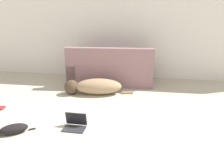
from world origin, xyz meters
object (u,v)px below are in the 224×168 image
object	(u,v)px
couch	(111,70)
dog	(94,87)
laptop_open	(75,123)
cat	(12,129)

from	to	relation	value
couch	dog	world-z (taller)	couch
dog	laptop_open	size ratio (longest dim) A/B	4.18
cat	laptop_open	world-z (taller)	laptop_open
couch	laptop_open	distance (m)	2.10
couch	dog	bearing A→B (deg)	69.34
laptop_open	couch	bearing A→B (deg)	86.29
cat	laptop_open	xyz separation A→B (m)	(0.82, 0.30, 0.00)
cat	couch	bearing A→B (deg)	-146.60
dog	laptop_open	world-z (taller)	dog
laptop_open	dog	bearing A→B (deg)	92.56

